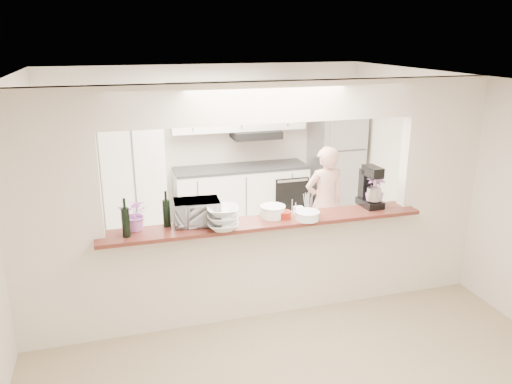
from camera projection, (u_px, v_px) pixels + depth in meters
name	position (u px, v px, depth m)	size (l,w,h in m)	color
floor	(264.00, 311.00, 5.53)	(6.00, 6.00, 0.00)	gray
tile_overlay	(231.00, 254.00, 6.95)	(5.00, 2.90, 0.01)	silver
partition	(265.00, 183.00, 5.08)	(5.00, 0.15, 2.50)	silver
bar_counter	(264.00, 264.00, 5.35)	(3.40, 0.38, 1.09)	silver
kitchen_cabinets	(201.00, 167.00, 7.68)	(3.15, 0.62, 2.25)	silver
refrigerator	(335.00, 166.00, 8.25)	(0.75, 0.70, 1.70)	#ACACB1
flower_left	(136.00, 214.00, 4.85)	(0.30, 0.26, 0.34)	pink
wine_bottle_a	(126.00, 222.00, 4.70)	(0.08, 0.08, 0.38)	black
wine_bottle_b	(167.00, 213.00, 4.96)	(0.07, 0.07, 0.37)	black
toaster_oven	(197.00, 212.00, 5.02)	(0.46, 0.31, 0.25)	silver
serving_bowls	(223.00, 219.00, 4.88)	(0.31, 0.31, 0.23)	white
plate_stack_a	(273.00, 211.00, 5.24)	(0.27, 0.27, 0.12)	white
plate_stack_b	(307.00, 215.00, 5.17)	(0.25, 0.25, 0.09)	white
red_bowl	(284.00, 215.00, 5.22)	(0.16, 0.16, 0.07)	maroon
tan_bowl	(267.00, 213.00, 5.28)	(0.15, 0.15, 0.07)	tan
utensil_caddy	(303.00, 205.00, 5.34)	(0.24, 0.14, 0.22)	silver
stand_mixer	(370.00, 188.00, 5.53)	(0.21, 0.33, 0.46)	black
flower_right	(375.00, 190.00, 5.54)	(0.21, 0.21, 0.37)	#AF67C0
person	(324.00, 203.00, 6.68)	(0.56, 0.37, 1.54)	#DA9E8E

